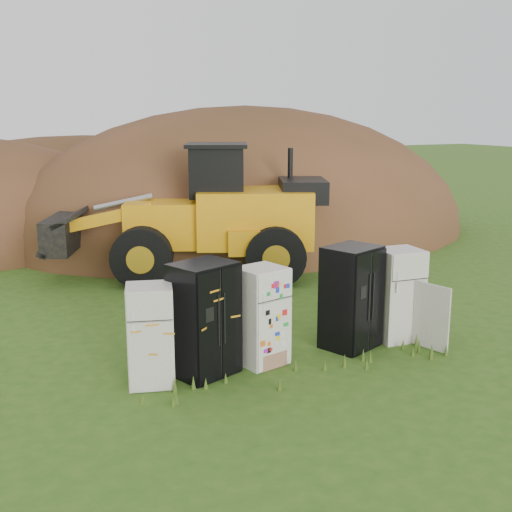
{
  "coord_description": "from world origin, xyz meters",
  "views": [
    {
      "loc": [
        -5.17,
        -9.48,
        4.29
      ],
      "look_at": [
        0.3,
        2.0,
        1.43
      ],
      "focal_mm": 45.0,
      "sensor_mm": 36.0,
      "label": 1
    }
  ],
  "objects_px": {
    "fridge_sticker": "(261,316)",
    "wheel_loader": "(184,211)",
    "fridge_black_right": "(351,297)",
    "fridge_open_door": "(398,295)",
    "fridge_leftmost": "(150,335)",
    "fridge_black_side": "(204,319)"
  },
  "relations": [
    {
      "from": "fridge_black_side",
      "to": "fridge_black_right",
      "type": "relative_size",
      "value": 1.0
    },
    {
      "from": "wheel_loader",
      "to": "fridge_open_door",
      "type": "bearing_deg",
      "value": -48.85
    },
    {
      "from": "fridge_sticker",
      "to": "fridge_black_right",
      "type": "distance_m",
      "value": 1.85
    },
    {
      "from": "fridge_leftmost",
      "to": "wheel_loader",
      "type": "xyz_separation_m",
      "value": [
        2.83,
        6.44,
        0.94
      ]
    },
    {
      "from": "fridge_black_side",
      "to": "fridge_sticker",
      "type": "relative_size",
      "value": 1.11
    },
    {
      "from": "fridge_black_right",
      "to": "fridge_sticker",
      "type": "bearing_deg",
      "value": 158.95
    },
    {
      "from": "fridge_open_door",
      "to": "fridge_leftmost",
      "type": "bearing_deg",
      "value": -174.87
    },
    {
      "from": "fridge_leftmost",
      "to": "fridge_black_side",
      "type": "relative_size",
      "value": 0.86
    },
    {
      "from": "fridge_black_right",
      "to": "fridge_open_door",
      "type": "xyz_separation_m",
      "value": [
        1.05,
        -0.02,
        -0.07
      ]
    },
    {
      "from": "fridge_sticker",
      "to": "fridge_black_right",
      "type": "relative_size",
      "value": 0.9
    },
    {
      "from": "fridge_black_side",
      "to": "wheel_loader",
      "type": "xyz_separation_m",
      "value": [
        1.91,
        6.43,
        0.8
      ]
    },
    {
      "from": "fridge_leftmost",
      "to": "fridge_black_right",
      "type": "bearing_deg",
      "value": 16.3
    },
    {
      "from": "fridge_sticker",
      "to": "wheel_loader",
      "type": "height_order",
      "value": "wheel_loader"
    },
    {
      "from": "fridge_leftmost",
      "to": "fridge_open_door",
      "type": "relative_size",
      "value": 0.92
    },
    {
      "from": "fridge_sticker",
      "to": "fridge_open_door",
      "type": "relative_size",
      "value": 0.97
    },
    {
      "from": "fridge_sticker",
      "to": "fridge_open_door",
      "type": "xyz_separation_m",
      "value": [
        2.9,
        -0.02,
        0.03
      ]
    },
    {
      "from": "fridge_black_side",
      "to": "fridge_sticker",
      "type": "height_order",
      "value": "fridge_black_side"
    },
    {
      "from": "fridge_sticker",
      "to": "wheel_loader",
      "type": "relative_size",
      "value": 0.24
    },
    {
      "from": "fridge_leftmost",
      "to": "fridge_sticker",
      "type": "bearing_deg",
      "value": 16.67
    },
    {
      "from": "fridge_sticker",
      "to": "wheel_loader",
      "type": "xyz_separation_m",
      "value": [
        0.85,
        6.42,
        0.9
      ]
    },
    {
      "from": "fridge_black_side",
      "to": "wheel_loader",
      "type": "bearing_deg",
      "value": 52.84
    },
    {
      "from": "wheel_loader",
      "to": "fridge_leftmost",
      "type": "bearing_deg",
      "value": -90.18
    }
  ]
}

